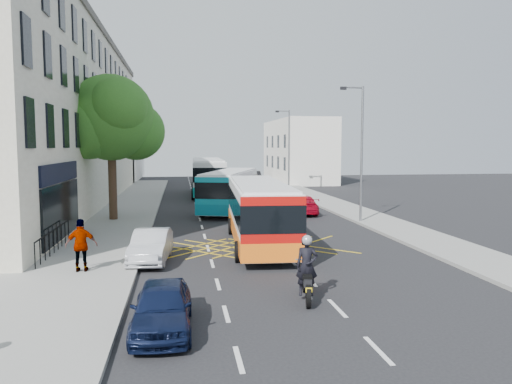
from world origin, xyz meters
name	(u,v)px	position (x,y,z in m)	size (l,w,h in m)	color
ground	(310,280)	(0.00, 0.00, 0.00)	(120.00, 120.00, 0.00)	black
pavement_left	(114,220)	(-8.50, 15.00, 0.07)	(5.00, 70.00, 0.15)	gray
pavement_right	(361,215)	(7.50, 15.00, 0.07)	(3.00, 70.00, 0.15)	gray
terrace_main	(54,119)	(-14.00, 24.49, 6.76)	(8.30, 45.00, 13.50)	beige
terrace_far	(109,143)	(-14.00, 55.00, 5.00)	(8.00, 20.00, 10.00)	silver
building_right	(298,151)	(11.00, 48.00, 4.00)	(6.00, 18.00, 8.00)	silver
street_tree	(111,119)	(-8.51, 14.97, 6.29)	(6.30, 5.70, 8.80)	#382619
lamp_near	(360,146)	(6.20, 12.00, 4.62)	(1.45, 0.15, 8.00)	slate
lamp_far	(288,146)	(6.20, 32.00, 4.62)	(1.45, 0.15, 8.00)	slate
railings	(54,240)	(-9.70, 5.30, 0.72)	(0.08, 5.60, 1.14)	black
bus_near	(259,212)	(-0.76, 6.50, 1.56)	(3.06, 10.65, 2.96)	silver
bus_mid	(230,190)	(-0.89, 18.89, 1.52)	(5.32, 10.48, 2.88)	silver
bus_far	(208,176)	(-1.83, 30.53, 1.80)	(3.26, 12.23, 3.42)	silver
motorbike	(307,270)	(-0.67, -2.10, 0.94)	(0.79, 2.23, 1.99)	black
parked_car_blue	(162,307)	(-4.90, -4.03, 0.62)	(1.47, 3.66, 1.25)	black
parked_car_silver	(151,246)	(-5.60, 3.71, 0.64)	(1.36, 3.91, 1.29)	#B8BBC1
red_hatchback	(301,204)	(3.79, 16.60, 0.65)	(1.81, 4.46, 1.29)	#B6071E
distant_car_grey	(216,179)	(-0.04, 44.73, 0.60)	(1.98, 4.30, 1.20)	#3B3E42
distant_car_dark	(254,177)	(4.90, 46.49, 0.73)	(1.55, 4.45, 1.47)	black
pedestrian_far	(81,245)	(-7.94, 1.90, 1.10)	(1.12, 0.46, 1.90)	gray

